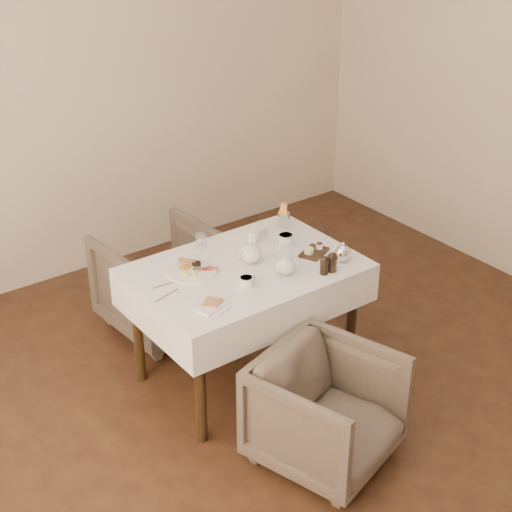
{
  "coord_description": "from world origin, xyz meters",
  "views": [
    {
      "loc": [
        -2.37,
        -2.53,
        2.91
      ],
      "look_at": [
        -0.04,
        0.63,
        0.82
      ],
      "focal_mm": 55.0,
      "sensor_mm": 36.0,
      "label": 1
    }
  ],
  "objects": [
    {
      "name": "glass_right",
      "position": [
        0.23,
        0.92,
        0.8
      ],
      "size": [
        0.07,
        0.07,
        0.09
      ],
      "primitive_type": "cylinder",
      "rotation": [
        0.0,
        0.0,
        0.07
      ],
      "color": "silver",
      "rests_on": "table"
    },
    {
      "name": "teapot_centre",
      "position": [
        -0.04,
        0.68,
        0.82
      ],
      "size": [
        0.18,
        0.15,
        0.14
      ],
      "primitive_type": null,
      "rotation": [
        0.0,
        0.0,
        0.1
      ],
      "color": "white",
      "rests_on": "table"
    },
    {
      "name": "cutlery_fork",
      "position": [
        -0.56,
        0.75,
        0.76
      ],
      "size": [
        0.19,
        0.02,
        0.0
      ],
      "primitive_type": "cube",
      "rotation": [
        0.0,
        0.0,
        1.53
      ],
      "color": "silver",
      "rests_on": "table"
    },
    {
      "name": "teapot_front",
      "position": [
        0.04,
        0.45,
        0.81
      ],
      "size": [
        0.18,
        0.16,
        0.12
      ],
      "primitive_type": null,
      "rotation": [
        0.0,
        0.0,
        0.34
      ],
      "color": "white",
      "rests_on": "table"
    },
    {
      "name": "pepper_mill_right",
      "position": [
        0.27,
        0.32,
        0.81
      ],
      "size": [
        0.07,
        0.07,
        0.12
      ],
      "primitive_type": null,
      "rotation": [
        0.0,
        0.0,
        0.24
      ],
      "color": "black",
      "rests_on": "table"
    },
    {
      "name": "teacup_near",
      "position": [
        -0.22,
        0.47,
        0.78
      ],
      "size": [
        0.12,
        0.12,
        0.06
      ],
      "rotation": [
        0.0,
        0.0,
        0.12
      ],
      "color": "white",
      "rests_on": "table"
    },
    {
      "name": "pepper_mill_left",
      "position": [
        0.22,
        0.33,
        0.81
      ],
      "size": [
        0.07,
        0.07,
        0.11
      ],
      "primitive_type": null,
      "rotation": [
        0.0,
        0.0,
        0.35
      ],
      "color": "black",
      "rests_on": "table"
    },
    {
      "name": "condiment_board",
      "position": [
        0.33,
        0.55,
        0.77
      ],
      "size": [
        0.21,
        0.18,
        0.05
      ],
      "rotation": [
        0.0,
        0.0,
        0.42
      ],
      "color": "black",
      "rests_on": "table"
    },
    {
      "name": "cutlery_knife",
      "position": [
        -0.62,
        0.65,
        0.76
      ],
      "size": [
        0.17,
        0.06,
        0.0
      ],
      "primitive_type": "cube",
      "rotation": [
        0.0,
        0.0,
        1.85
      ],
      "color": "silver",
      "rests_on": "table"
    },
    {
      "name": "side_plate",
      "position": [
        -0.49,
        0.4,
        0.76
      ],
      "size": [
        0.2,
        0.18,
        0.02
      ],
      "rotation": [
        0.0,
        0.0,
        0.43
      ],
      "color": "white",
      "rests_on": "table"
    },
    {
      "name": "armchair_near",
      "position": [
        -0.18,
        -0.18,
        0.31
      ],
      "size": [
        0.82,
        0.84,
        0.61
      ],
      "primitive_type": "imported",
      "rotation": [
        0.0,
        0.0,
        0.3
      ],
      "color": "#4E4239",
      "rests_on": "ground"
    },
    {
      "name": "creamer",
      "position": [
        0.12,
        0.87,
        0.79
      ],
      "size": [
        0.07,
        0.07,
        0.07
      ],
      "primitive_type": "cylinder",
      "rotation": [
        0.0,
        0.0,
        -0.06
      ],
      "color": "white",
      "rests_on": "table"
    },
    {
      "name": "glass_left",
      "position": [
        -0.17,
        1.0,
        0.8
      ],
      "size": [
        0.07,
        0.07,
        0.09
      ],
      "primitive_type": "cylinder",
      "rotation": [
        0.0,
        0.0,
        -0.01
      ],
      "color": "silver",
      "rests_on": "table"
    },
    {
      "name": "fries_cup",
      "position": [
        0.41,
        0.94,
        0.83
      ],
      "size": [
        0.08,
        0.08,
        0.17
      ],
      "rotation": [
        0.0,
        0.0,
        -0.28
      ],
      "color": "silver",
      "rests_on": "table"
    },
    {
      "name": "glass_mid",
      "position": [
        0.14,
        0.58,
        0.81
      ],
      "size": [
        0.08,
        0.08,
        0.1
      ],
      "primitive_type": "cylinder",
      "rotation": [
        0.0,
        0.0,
        0.15
      ],
      "color": "silver",
      "rests_on": "table"
    },
    {
      "name": "table",
      "position": [
        -0.09,
        0.66,
        0.64
      ],
      "size": [
        1.28,
        0.88,
        0.75
      ],
      "color": "black",
      "rests_on": "ground"
    },
    {
      "name": "silver_pot",
      "position": [
        0.4,
        0.38,
        0.82
      ],
      "size": [
        0.12,
        0.1,
        0.12
      ],
      "primitive_type": null,
      "rotation": [
        0.0,
        0.0,
        -0.07
      ],
      "color": "white",
      "rests_on": "table"
    },
    {
      "name": "armchair_far",
      "position": [
        -0.2,
        1.44,
        0.34
      ],
      "size": [
        0.77,
        0.79,
        0.67
      ],
      "primitive_type": "imported",
      "rotation": [
        0.0,
        0.0,
        3.22
      ],
      "color": "#4E4239",
      "rests_on": "ground"
    },
    {
      "name": "teacup_far",
      "position": [
        0.26,
        0.74,
        0.79
      ],
      "size": [
        0.14,
        0.14,
        0.07
      ],
      "rotation": [
        0.0,
        0.0,
        0.18
      ],
      "color": "white",
      "rests_on": "table"
    },
    {
      "name": "breakfast_plate",
      "position": [
        -0.37,
        0.79,
        0.77
      ],
      "size": [
        0.29,
        0.29,
        0.04
      ],
      "rotation": [
        0.0,
        0.0,
        0.2
      ],
      "color": "white",
      "rests_on": "table"
    }
  ]
}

